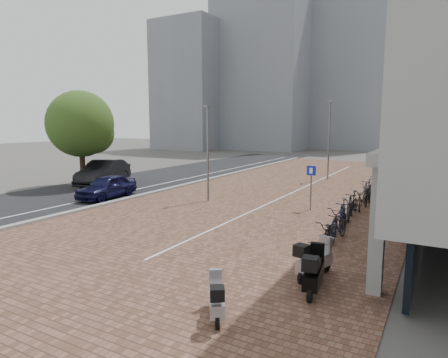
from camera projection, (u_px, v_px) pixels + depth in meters
ground at (152, 229)px, 15.81m from camera, size 140.00×140.00×0.00m
plaza_brick at (296, 189)px, 25.20m from camera, size 14.50×42.00×0.04m
street_asphalt at (161, 178)px, 30.52m from camera, size 8.00×50.00×0.03m
curb at (203, 181)px, 28.63m from camera, size 0.35×42.00×0.14m
lane_line at (182, 179)px, 29.55m from camera, size 0.12×44.00×0.00m
parking_line at (299, 189)px, 25.10m from camera, size 0.10×30.00×0.00m
bg_towers at (277, 62)px, 63.01m from camera, size 33.00×23.00×32.00m
car_navy at (107, 187)px, 22.26m from camera, size 1.83×3.98×1.32m
car_dark at (104, 172)px, 27.01m from camera, size 3.51×5.53×1.72m
scooter_front at (315, 259)px, 10.72m from camera, size 0.90×1.70×1.12m
scooter_mid at (314, 271)px, 9.82m from camera, size 0.77×1.75×1.16m
scooter_back at (216, 297)px, 8.57m from camera, size 1.12×1.41×0.96m
parking_sign at (311, 181)px, 18.95m from camera, size 0.46×0.13×2.21m
lamp_near at (208, 155)px, 21.09m from camera, size 0.12×0.12×5.13m
lamp_far at (329, 141)px, 28.99m from camera, size 0.12×0.12×5.82m
street_tree at (83, 126)px, 25.96m from camera, size 4.39×4.39×6.39m
bike_row at (365, 195)px, 20.32m from camera, size 1.21×18.12×1.05m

